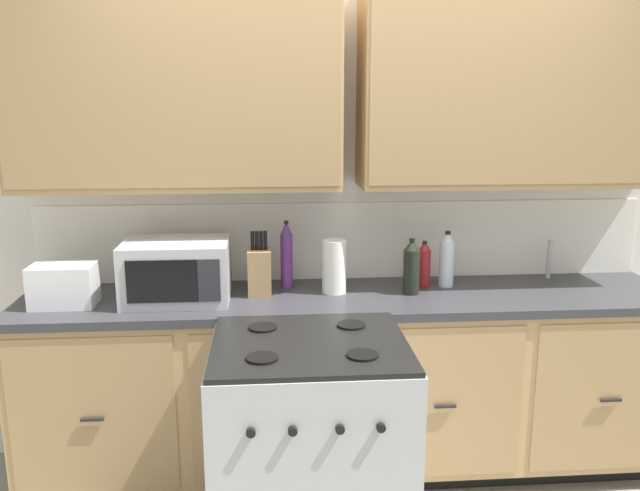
# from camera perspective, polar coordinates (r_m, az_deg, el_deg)

# --- Properties ---
(wall_unit) EXTENTS (4.32, 0.40, 2.58)m
(wall_unit) POSITION_cam_1_polar(r_m,az_deg,el_deg) (3.19, 2.54, 9.77)
(wall_unit) COLOR white
(wall_unit) RESTS_ON ground_plane
(counter_run) EXTENTS (3.15, 0.64, 0.93)m
(counter_run) POSITION_cam_1_polar(r_m,az_deg,el_deg) (3.28, 2.78, -11.91)
(counter_run) COLOR black
(counter_run) RESTS_ON ground_plane
(stove_range) EXTENTS (0.76, 0.68, 0.95)m
(stove_range) POSITION_cam_1_polar(r_m,az_deg,el_deg) (2.71, -0.87, -17.76)
(stove_range) COLOR #B7B7BC
(stove_range) RESTS_ON ground_plane
(microwave) EXTENTS (0.48, 0.37, 0.28)m
(microwave) POSITION_cam_1_polar(r_m,az_deg,el_deg) (3.07, -12.47, -2.18)
(microwave) COLOR #B7B7BC
(microwave) RESTS_ON counter_run
(toaster) EXTENTS (0.28, 0.18, 0.19)m
(toaster) POSITION_cam_1_polar(r_m,az_deg,el_deg) (3.14, -21.60, -3.27)
(toaster) COLOR white
(toaster) RESTS_ON counter_run
(knife_block) EXTENTS (0.11, 0.14, 0.31)m
(knife_block) POSITION_cam_1_polar(r_m,az_deg,el_deg) (3.10, -5.33, -2.23)
(knife_block) COLOR #9C794E
(knife_block) RESTS_ON counter_run
(sink_faucet) EXTENTS (0.02, 0.02, 0.20)m
(sink_faucet) POSITION_cam_1_polar(r_m,az_deg,el_deg) (3.58, 19.49, -1.17)
(sink_faucet) COLOR #B2B5BA
(sink_faucet) RESTS_ON counter_run
(paper_towel_roll) EXTENTS (0.12, 0.12, 0.26)m
(paper_towel_roll) POSITION_cam_1_polar(r_m,az_deg,el_deg) (3.12, 1.25, -1.85)
(paper_towel_roll) COLOR white
(paper_towel_roll) RESTS_ON counter_run
(bottle_red) EXTENTS (0.07, 0.07, 0.23)m
(bottle_red) POSITION_cam_1_polar(r_m,az_deg,el_deg) (3.27, 9.13, -1.62)
(bottle_red) COLOR maroon
(bottle_red) RESTS_ON counter_run
(bottle_dark) EXTENTS (0.08, 0.08, 0.27)m
(bottle_dark) POSITION_cam_1_polar(r_m,az_deg,el_deg) (3.13, 8.04, -1.88)
(bottle_dark) COLOR black
(bottle_dark) RESTS_ON counter_run
(bottle_violet) EXTENTS (0.06, 0.06, 0.34)m
(bottle_violet) POSITION_cam_1_polar(r_m,az_deg,el_deg) (3.20, -2.96, -0.86)
(bottle_violet) COLOR #663384
(bottle_violet) RESTS_ON counter_run
(bottle_clear) EXTENTS (0.07, 0.07, 0.28)m
(bottle_clear) POSITION_cam_1_polar(r_m,az_deg,el_deg) (3.28, 11.08, -1.21)
(bottle_clear) COLOR silver
(bottle_clear) RESTS_ON counter_run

